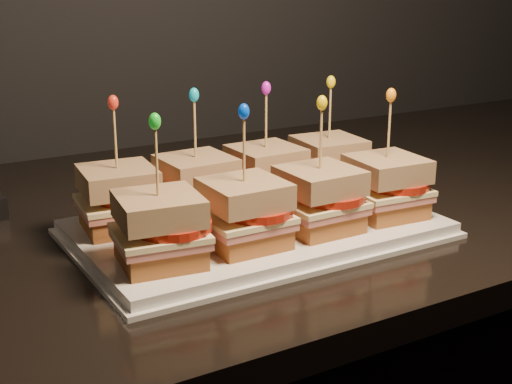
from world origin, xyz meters
TOP-DOWN VIEW (x-y plane):
  - granite_slab at (-0.68, 1.63)m, footprint 2.16×0.75m
  - platter at (-0.91, 1.50)m, footprint 0.41×0.26m
  - platter_rim at (-0.91, 1.50)m, footprint 0.43×0.27m
  - sandwich_0_bread_bot at (-1.06, 1.56)m, footprint 0.09×0.09m
  - sandwich_0_ham at (-1.06, 1.56)m, footprint 0.10×0.09m
  - sandwich_0_cheese at (-1.06, 1.56)m, footprint 0.10×0.09m
  - sandwich_0_tomato at (-1.05, 1.55)m, footprint 0.08×0.08m
  - sandwich_0_bread_top at (-1.06, 1.56)m, footprint 0.09×0.09m
  - sandwich_0_pick at (-1.06, 1.56)m, footprint 0.00×0.00m
  - sandwich_0_frill at (-1.06, 1.56)m, footprint 0.01×0.01m
  - sandwich_1_bread_bot at (-0.96, 1.56)m, footprint 0.08×0.08m
  - sandwich_1_ham at (-0.96, 1.56)m, footprint 0.09×0.09m
  - sandwich_1_cheese at (-0.96, 1.56)m, footprint 0.09×0.09m
  - sandwich_1_tomato at (-0.95, 1.55)m, footprint 0.08×0.08m
  - sandwich_1_bread_top at (-0.96, 1.56)m, footprint 0.08×0.08m
  - sandwich_1_pick at (-0.96, 1.56)m, footprint 0.00×0.00m
  - sandwich_1_frill at (-0.96, 1.56)m, footprint 0.01×0.01m
  - sandwich_2_bread_bot at (-0.86, 1.56)m, footprint 0.08×0.08m
  - sandwich_2_ham at (-0.86, 1.56)m, footprint 0.09×0.09m
  - sandwich_2_cheese at (-0.86, 1.56)m, footprint 0.09×0.09m
  - sandwich_2_tomato at (-0.85, 1.55)m, footprint 0.08×0.08m
  - sandwich_2_bread_top at (-0.86, 1.56)m, footprint 0.08×0.08m
  - sandwich_2_pick at (-0.86, 1.56)m, footprint 0.00×0.00m
  - sandwich_2_frill at (-0.86, 1.56)m, footprint 0.01×0.01m
  - sandwich_3_bread_bot at (-0.76, 1.56)m, footprint 0.09×0.09m
  - sandwich_3_ham at (-0.76, 1.56)m, footprint 0.09×0.09m
  - sandwich_3_cheese at (-0.76, 1.56)m, footprint 0.10×0.09m
  - sandwich_3_tomato at (-0.75, 1.55)m, footprint 0.08×0.08m
  - sandwich_3_bread_top at (-0.76, 1.56)m, footprint 0.09×0.09m
  - sandwich_3_pick at (-0.76, 1.56)m, footprint 0.00×0.00m
  - sandwich_3_frill at (-0.76, 1.56)m, footprint 0.01×0.01m
  - sandwich_4_bread_bot at (-1.06, 1.44)m, footprint 0.09×0.09m
  - sandwich_4_ham at (-1.06, 1.44)m, footprint 0.10×0.10m
  - sandwich_4_cheese at (-1.06, 1.44)m, footprint 0.10×0.10m
  - sandwich_4_tomato at (-1.05, 1.44)m, footprint 0.08×0.08m
  - sandwich_4_bread_top at (-1.06, 1.44)m, footprint 0.09×0.09m
  - sandwich_4_pick at (-1.06, 1.44)m, footprint 0.00×0.00m
  - sandwich_4_frill at (-1.06, 1.44)m, footprint 0.01×0.01m
  - sandwich_5_bread_bot at (-0.96, 1.44)m, footprint 0.08×0.08m
  - sandwich_5_ham at (-0.96, 1.44)m, footprint 0.09×0.08m
  - sandwich_5_cheese at (-0.96, 1.44)m, footprint 0.09×0.09m
  - sandwich_5_tomato at (-0.95, 1.44)m, footprint 0.08×0.08m
  - sandwich_5_bread_top at (-0.96, 1.44)m, footprint 0.08×0.08m
  - sandwich_5_pick at (-0.96, 1.44)m, footprint 0.00×0.00m
  - sandwich_5_frill at (-0.96, 1.44)m, footprint 0.01×0.01m
  - sandwich_6_bread_bot at (-0.86, 1.44)m, footprint 0.08×0.08m
  - sandwich_6_ham at (-0.86, 1.44)m, footprint 0.09×0.09m
  - sandwich_6_cheese at (-0.86, 1.44)m, footprint 0.09×0.09m
  - sandwich_6_tomato at (-0.85, 1.44)m, footprint 0.08×0.08m
  - sandwich_6_bread_top at (-0.86, 1.44)m, footprint 0.08×0.08m
  - sandwich_6_pick at (-0.86, 1.44)m, footprint 0.00×0.00m
  - sandwich_6_frill at (-0.86, 1.44)m, footprint 0.01×0.01m
  - sandwich_7_bread_bot at (-0.76, 1.44)m, footprint 0.09×0.09m
  - sandwich_7_ham at (-0.76, 1.44)m, footprint 0.09×0.09m
  - sandwich_7_cheese at (-0.76, 1.44)m, footprint 0.10×0.09m
  - sandwich_7_tomato at (-0.75, 1.44)m, footprint 0.08×0.08m
  - sandwich_7_bread_top at (-0.76, 1.44)m, footprint 0.09×0.09m
  - sandwich_7_pick at (-0.76, 1.44)m, footprint 0.00×0.00m
  - sandwich_7_frill at (-0.76, 1.44)m, footprint 0.01×0.01m

SIDE VIEW (x-z plane):
  - granite_slab at x=-0.68m, z-range 0.86..0.90m
  - platter_rim at x=-0.91m, z-range 0.90..0.90m
  - platter at x=-0.91m, z-range 0.90..0.91m
  - sandwich_0_bread_bot at x=-1.06m, z-range 0.91..0.94m
  - sandwich_1_bread_bot at x=-0.96m, z-range 0.91..0.94m
  - sandwich_2_bread_bot at x=-0.86m, z-range 0.91..0.94m
  - sandwich_3_bread_bot at x=-0.76m, z-range 0.91..0.94m
  - sandwich_4_bread_bot at x=-1.06m, z-range 0.91..0.94m
  - sandwich_5_bread_bot at x=-0.96m, z-range 0.91..0.94m
  - sandwich_6_bread_bot at x=-0.86m, z-range 0.91..0.94m
  - sandwich_7_bread_bot at x=-0.76m, z-range 0.91..0.94m
  - sandwich_0_ham at x=-1.06m, z-range 0.94..0.94m
  - sandwich_1_ham at x=-0.96m, z-range 0.94..0.94m
  - sandwich_2_ham at x=-0.86m, z-range 0.94..0.94m
  - sandwich_3_ham at x=-0.76m, z-range 0.94..0.94m
  - sandwich_4_ham at x=-1.06m, z-range 0.94..0.94m
  - sandwich_5_ham at x=-0.96m, z-range 0.94..0.94m
  - sandwich_6_ham at x=-0.86m, z-range 0.94..0.94m
  - sandwich_7_ham at x=-0.76m, z-range 0.94..0.94m
  - sandwich_0_cheese at x=-1.06m, z-range 0.94..0.95m
  - sandwich_1_cheese at x=-0.96m, z-range 0.94..0.95m
  - sandwich_2_cheese at x=-0.86m, z-range 0.94..0.95m
  - sandwich_3_cheese at x=-0.76m, z-range 0.94..0.95m
  - sandwich_4_cheese at x=-1.06m, z-range 0.94..0.95m
  - sandwich_5_cheese at x=-0.96m, z-range 0.94..0.95m
  - sandwich_6_cheese at x=-0.86m, z-range 0.94..0.95m
  - sandwich_7_cheese at x=-0.76m, z-range 0.94..0.95m
  - sandwich_0_tomato at x=-1.05m, z-range 0.95..0.96m
  - sandwich_1_tomato at x=-0.95m, z-range 0.95..0.96m
  - sandwich_2_tomato at x=-0.85m, z-range 0.95..0.96m
  - sandwich_3_tomato at x=-0.75m, z-range 0.95..0.96m
  - sandwich_4_tomato at x=-1.05m, z-range 0.95..0.96m
  - sandwich_5_tomato at x=-0.95m, z-range 0.95..0.96m
  - sandwich_6_tomato at x=-0.85m, z-range 0.95..0.96m
  - sandwich_7_tomato at x=-0.75m, z-range 0.95..0.96m
  - sandwich_0_bread_top at x=-1.06m, z-range 0.96..0.99m
  - sandwich_1_bread_top at x=-0.96m, z-range 0.96..0.99m
  - sandwich_2_bread_top at x=-0.86m, z-range 0.96..0.99m
  - sandwich_3_bread_top at x=-0.76m, z-range 0.96..0.99m
  - sandwich_4_bread_top at x=-1.06m, z-range 0.96..0.99m
  - sandwich_5_bread_top at x=-0.96m, z-range 0.96..0.99m
  - sandwich_6_bread_top at x=-0.86m, z-range 0.96..0.99m
  - sandwich_7_bread_top at x=-0.76m, z-range 0.96..0.99m
  - sandwich_0_pick at x=-1.06m, z-range 0.97..1.06m
  - sandwich_1_pick at x=-0.96m, z-range 0.97..1.06m
  - sandwich_2_pick at x=-0.86m, z-range 0.97..1.06m
  - sandwich_3_pick at x=-0.76m, z-range 0.97..1.06m
  - sandwich_4_pick at x=-1.06m, z-range 0.97..1.06m
  - sandwich_5_pick at x=-0.96m, z-range 0.97..1.06m
  - sandwich_6_pick at x=-0.86m, z-range 0.97..1.06m
  - sandwich_7_pick at x=-0.76m, z-range 0.97..1.06m
  - sandwich_0_frill at x=-1.06m, z-range 1.05..1.07m
  - sandwich_1_frill at x=-0.96m, z-range 1.05..1.07m
  - sandwich_2_frill at x=-0.86m, z-range 1.05..1.07m
  - sandwich_3_frill at x=-0.76m, z-range 1.05..1.07m
  - sandwich_4_frill at x=-1.06m, z-range 1.05..1.07m
  - sandwich_5_frill at x=-0.96m, z-range 1.05..1.07m
  - sandwich_6_frill at x=-0.86m, z-range 1.05..1.07m
  - sandwich_7_frill at x=-0.76m, z-range 1.05..1.07m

